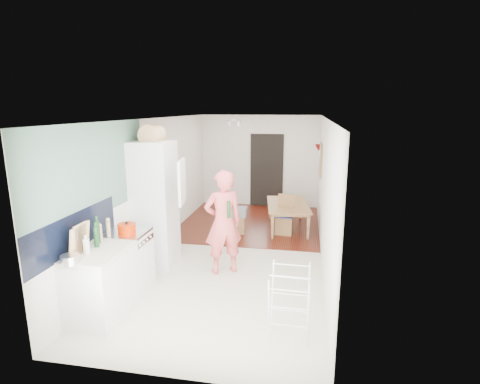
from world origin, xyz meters
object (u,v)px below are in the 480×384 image
(dining_table, at_px, (289,218))
(drying_rack, at_px, (289,304))
(stool, at_px, (237,224))
(dining_chair, at_px, (285,215))
(person, at_px, (223,213))

(dining_table, relative_size, drying_rack, 1.54)
(dining_table, bearing_deg, drying_rack, 175.46)
(stool, xyz_separation_m, drying_rack, (1.30, -3.66, 0.25))
(stool, bearing_deg, dining_chair, 7.55)
(person, bearing_deg, drying_rack, 94.76)
(dining_chair, distance_m, drying_rack, 3.80)
(stool, distance_m, drying_rack, 3.89)
(dining_table, xyz_separation_m, stool, (-1.09, -0.53, -0.04))
(stool, relative_size, drying_rack, 0.45)
(person, distance_m, dining_chair, 2.37)
(dining_chair, bearing_deg, person, -106.29)
(person, bearing_deg, dining_chair, -142.71)
(dining_table, distance_m, dining_chair, 0.44)
(person, relative_size, drying_rack, 2.29)
(stool, bearing_deg, drying_rack, -70.43)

